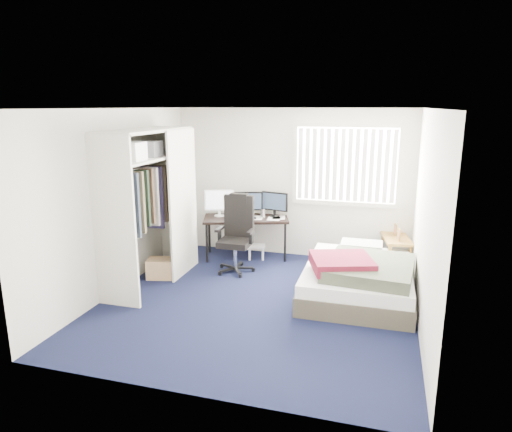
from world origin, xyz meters
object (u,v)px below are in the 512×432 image
object	(u,v)px
desk	(246,215)
office_chair	(237,242)
bed	(359,277)
nightstand	(396,241)

from	to	relation	value
desk	office_chair	world-z (taller)	office_chair
office_chair	bed	bearing A→B (deg)	-14.92
desk	nightstand	distance (m)	2.47
office_chair	bed	size ratio (longest dim) A/B	0.63
nightstand	bed	world-z (taller)	nightstand
desk	office_chair	size ratio (longest dim) A/B	1.28
nightstand	bed	bearing A→B (deg)	-111.87
office_chair	nightstand	bearing A→B (deg)	16.41
office_chair	desk	bearing A→B (deg)	94.42
desk	office_chair	xyz separation A→B (m)	(0.05, -0.68, -0.27)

